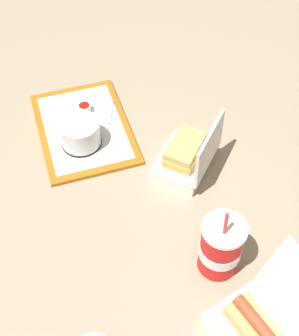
{
  "coord_description": "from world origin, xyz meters",
  "views": [
    {
      "loc": [
        0.65,
        -0.39,
        0.99
      ],
      "look_at": [
        -0.04,
        -0.04,
        0.05
      ],
      "focal_mm": 50.0,
      "sensor_mm": 36.0,
      "label": 1
    }
  ],
  "objects_px": {
    "ketchup_cup": "(85,108)",
    "plastic_fork": "(110,113)",
    "cake_container": "(80,134)",
    "clamshell_hotdog_left": "(262,331)",
    "food_tray": "(84,128)",
    "soda_cup_front": "(221,247)",
    "clamshell_sandwich_back": "(187,156)"
  },
  "relations": [
    {
      "from": "ketchup_cup",
      "to": "soda_cup_front",
      "type": "height_order",
      "value": "soda_cup_front"
    },
    {
      "from": "clamshell_sandwich_back",
      "to": "soda_cup_front",
      "type": "distance_m",
      "value": 0.31
    },
    {
      "from": "plastic_fork",
      "to": "clamshell_hotdog_left",
      "type": "height_order",
      "value": "clamshell_hotdog_left"
    },
    {
      "from": "food_tray",
      "to": "plastic_fork",
      "type": "bearing_deg",
      "value": 99.13
    },
    {
      "from": "food_tray",
      "to": "ketchup_cup",
      "type": "height_order",
      "value": "ketchup_cup"
    },
    {
      "from": "clamshell_hotdog_left",
      "to": "clamshell_sandwich_back",
      "type": "height_order",
      "value": "clamshell_hotdog_left"
    },
    {
      "from": "cake_container",
      "to": "clamshell_sandwich_back",
      "type": "relative_size",
      "value": 0.5
    },
    {
      "from": "food_tray",
      "to": "clamshell_sandwich_back",
      "type": "bearing_deg",
      "value": 36.78
    },
    {
      "from": "cake_container",
      "to": "plastic_fork",
      "type": "xyz_separation_m",
      "value": [
        -0.07,
        0.12,
        -0.03
      ]
    },
    {
      "from": "plastic_fork",
      "to": "cake_container",
      "type": "bearing_deg",
      "value": -28.07
    },
    {
      "from": "plastic_fork",
      "to": "clamshell_hotdog_left",
      "type": "xyz_separation_m",
      "value": [
        0.76,
        0.0,
        0.02
      ]
    },
    {
      "from": "soda_cup_front",
      "to": "cake_container",
      "type": "bearing_deg",
      "value": -164.25
    },
    {
      "from": "ketchup_cup",
      "to": "soda_cup_front",
      "type": "bearing_deg",
      "value": 7.57
    },
    {
      "from": "ketchup_cup",
      "to": "plastic_fork",
      "type": "relative_size",
      "value": 0.36
    },
    {
      "from": "clamshell_sandwich_back",
      "to": "ketchup_cup",
      "type": "bearing_deg",
      "value": -152.48
    },
    {
      "from": "food_tray",
      "to": "plastic_fork",
      "type": "relative_size",
      "value": 3.71
    },
    {
      "from": "ketchup_cup",
      "to": "soda_cup_front",
      "type": "relative_size",
      "value": 0.18
    },
    {
      "from": "plastic_fork",
      "to": "clamshell_hotdog_left",
      "type": "relative_size",
      "value": 0.47
    },
    {
      "from": "food_tray",
      "to": "ketchup_cup",
      "type": "xyz_separation_m",
      "value": [
        -0.06,
        0.03,
        0.02
      ]
    },
    {
      "from": "cake_container",
      "to": "ketchup_cup",
      "type": "relative_size",
      "value": 2.82
    },
    {
      "from": "food_tray",
      "to": "clamshell_hotdog_left",
      "type": "distance_m",
      "value": 0.75
    },
    {
      "from": "clamshell_hotdog_left",
      "to": "ketchup_cup",
      "type": "bearing_deg",
      "value": -175.32
    },
    {
      "from": "cake_container",
      "to": "clamshell_hotdog_left",
      "type": "distance_m",
      "value": 0.69
    },
    {
      "from": "plastic_fork",
      "to": "soda_cup_front",
      "type": "relative_size",
      "value": 0.51
    },
    {
      "from": "ketchup_cup",
      "to": "plastic_fork",
      "type": "bearing_deg",
      "value": 54.65
    },
    {
      "from": "food_tray",
      "to": "clamshell_hotdog_left",
      "type": "xyz_separation_m",
      "value": [
        0.74,
        0.09,
        0.03
      ]
    },
    {
      "from": "plastic_fork",
      "to": "food_tray",
      "type": "bearing_deg",
      "value": -50.6
    },
    {
      "from": "cake_container",
      "to": "soda_cup_front",
      "type": "distance_m",
      "value": 0.51
    },
    {
      "from": "plastic_fork",
      "to": "clamshell_sandwich_back",
      "type": "xyz_separation_m",
      "value": [
        0.28,
        0.1,
        0.03
      ]
    },
    {
      "from": "food_tray",
      "to": "cake_container",
      "type": "distance_m",
      "value": 0.08
    },
    {
      "from": "food_tray",
      "to": "clamshell_sandwich_back",
      "type": "xyz_separation_m",
      "value": [
        0.26,
        0.2,
        0.04
      ]
    },
    {
      "from": "ketchup_cup",
      "to": "soda_cup_front",
      "type": "xyz_separation_m",
      "value": [
        0.61,
        0.08,
        0.05
      ]
    }
  ]
}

